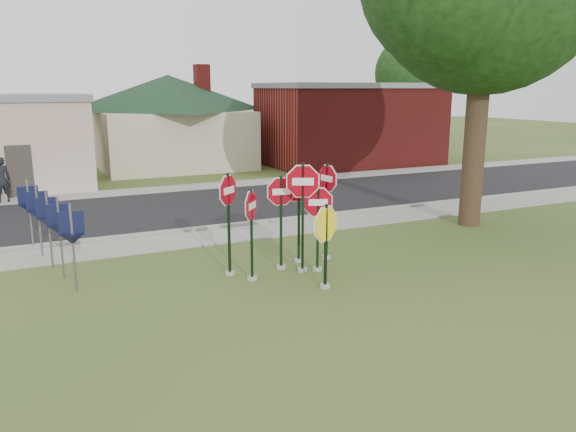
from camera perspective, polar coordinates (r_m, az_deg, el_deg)
name	(u,v)px	position (r m, az deg, el deg)	size (l,w,h in m)	color
ground	(323,292)	(12.76, 3.58, -7.69)	(120.00, 120.00, 0.00)	#35531F
sidewalk_near	(238,234)	(17.54, -5.12, -1.85)	(60.00, 1.60, 0.06)	gray
road	(197,207)	(21.71, -9.25, 0.88)	(60.00, 7.00, 0.04)	black
sidewalk_far	(170,189)	(25.80, -11.93, 2.69)	(60.00, 1.60, 0.06)	gray
curb	(227,226)	(18.44, -6.20, -1.01)	(60.00, 0.20, 0.14)	gray
stop_sign_center	(303,200)	(13.63, 1.51, 1.59)	(1.06, 0.45, 2.85)	gray
stop_sign_yellow	(326,236)	(12.65, 3.86, -2.05)	(1.06, 0.48, 2.08)	gray
stop_sign_left	(251,223)	(13.13, -3.74, -0.70)	(0.67, 0.77, 2.32)	gray
stop_sign_right	(318,218)	(13.83, 3.05, -0.17)	(0.96, 0.37, 2.26)	gray
stop_sign_back_right	(299,201)	(14.46, 1.11, 1.50)	(1.12, 0.28, 2.59)	gray
stop_sign_back_left	(281,210)	(13.92, -0.72, 0.58)	(0.98, 0.24, 2.48)	gray
stop_sign_far_right	(327,198)	(14.77, 3.99, 1.80)	(0.24, 0.97, 2.67)	gray
stop_sign_far_left	(228,210)	(13.50, -6.07, 0.58)	(0.79, 0.67, 2.62)	gray
route_sign_row	(48,221)	(15.30, -23.16, -0.46)	(1.43, 4.63, 2.00)	#59595E
building_house	(169,103)	(33.38, -12.01, 11.20)	(11.60, 11.60, 6.20)	#BCB196
building_brick	(350,123)	(34.04, 6.36, 9.33)	(10.20, 6.20, 4.75)	maroon
bg_tree_right	(411,73)	(45.85, 12.40, 13.99)	(5.60, 5.60, 8.40)	black
pedestrian	(1,180)	(24.75, -27.10, 3.31)	(0.66, 0.43, 1.80)	black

